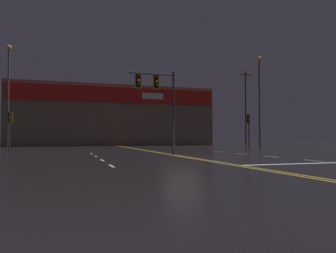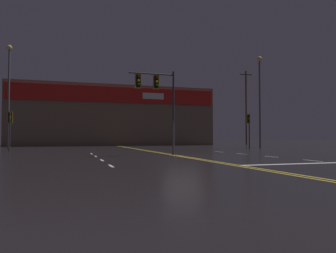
# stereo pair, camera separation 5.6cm
# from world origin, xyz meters

# --- Properties ---
(ground_plane) EXTENTS (200.00, 200.00, 0.00)m
(ground_plane) POSITION_xyz_m (0.00, 0.00, 0.00)
(ground_plane) COLOR black
(road_markings) EXTENTS (15.54, 60.00, 0.01)m
(road_markings) POSITION_xyz_m (1.06, -1.39, 0.00)
(road_markings) COLOR gold
(road_markings) RESTS_ON ground
(traffic_signal_median) EXTENTS (3.21, 0.36, 5.78)m
(traffic_signal_median) POSITION_xyz_m (-1.23, 1.97, 4.37)
(traffic_signal_median) COLOR #38383D
(traffic_signal_median) RESTS_ON ground
(traffic_signal_corner_northeast) EXTENTS (0.42, 0.36, 3.70)m
(traffic_signal_corner_northeast) POSITION_xyz_m (11.57, 11.21, 2.72)
(traffic_signal_corner_northeast) COLOR #38383D
(traffic_signal_corner_northeast) RESTS_ON ground
(traffic_signal_corner_northwest) EXTENTS (0.42, 0.36, 3.40)m
(traffic_signal_corner_northwest) POSITION_xyz_m (-11.58, 10.95, 2.50)
(traffic_signal_corner_northwest) COLOR #38383D
(traffic_signal_corner_northwest) RESTS_ON ground
(streetlight_median_approach) EXTENTS (0.56, 0.56, 10.48)m
(streetlight_median_approach) POSITION_xyz_m (14.06, 12.88, 6.60)
(streetlight_median_approach) COLOR #59595E
(streetlight_median_approach) RESTS_ON ground
(streetlight_far_left) EXTENTS (0.56, 0.56, 11.14)m
(streetlight_far_left) POSITION_xyz_m (-12.91, 18.91, 6.95)
(streetlight_far_left) COLOR #59595E
(streetlight_far_left) RESTS_ON ground
(building_backdrop) EXTENTS (29.93, 10.23, 8.84)m
(building_backdrop) POSITION_xyz_m (0.00, 32.19, 4.44)
(building_backdrop) COLOR #7A6651
(building_backdrop) RESTS_ON ground
(utility_pole_row) EXTENTS (44.27, 0.26, 12.67)m
(utility_pole_row) POSITION_xyz_m (0.05, 28.16, 6.43)
(utility_pole_row) COLOR #4C3828
(utility_pole_row) RESTS_ON ground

